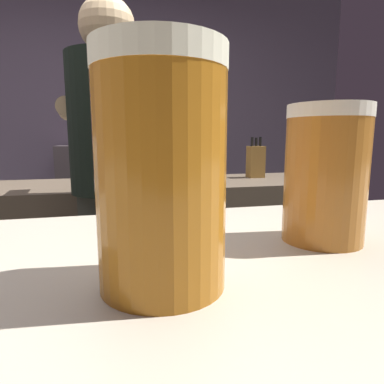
# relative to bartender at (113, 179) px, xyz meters

# --- Properties ---
(wall_back) EXTENTS (5.20, 0.10, 2.70)m
(wall_back) POSITION_rel_bartender_xyz_m (-0.10, 2.00, 0.36)
(wall_back) COLOR #4B4050
(wall_back) RESTS_ON ground
(prep_counter) EXTENTS (2.10, 0.60, 0.91)m
(prep_counter) POSITION_rel_bartender_xyz_m (0.25, 0.46, -0.54)
(prep_counter) COLOR brown
(prep_counter) RESTS_ON ground
(back_shelf) EXTENTS (0.82, 0.36, 1.09)m
(back_shelf) POSITION_rel_bartender_xyz_m (-0.07, 1.72, -0.44)
(back_shelf) COLOR #3C3437
(back_shelf) RESTS_ON ground
(bartender) EXTENTS (0.45, 0.53, 1.71)m
(bartender) POSITION_rel_bartender_xyz_m (0.00, 0.00, 0.00)
(bartender) COLOR #34352F
(bartender) RESTS_ON ground
(knife_block) EXTENTS (0.10, 0.08, 0.26)m
(knife_block) POSITION_rel_bartender_xyz_m (0.89, 0.53, 0.02)
(knife_block) COLOR olive
(knife_block) RESTS_ON prep_counter
(mixing_bowl) EXTENTS (0.21, 0.21, 0.06)m
(mixing_bowl) POSITION_rel_bartender_xyz_m (-0.07, 0.54, -0.05)
(mixing_bowl) COLOR #46688A
(mixing_bowl) RESTS_ON prep_counter
(chefs_knife) EXTENTS (0.24, 0.04, 0.01)m
(chefs_knife) POSITION_rel_bartender_xyz_m (0.28, 0.41, -0.08)
(chefs_knife) COLOR silver
(chefs_knife) RESTS_ON prep_counter
(pint_glass_near) EXTENTS (0.08, 0.08, 0.13)m
(pint_glass_near) POSITION_rel_bartender_xyz_m (0.19, -1.14, 0.14)
(pint_glass_near) COLOR #B16C27
(pint_glass_near) RESTS_ON bar_counter
(pint_glass_far) EXTENTS (0.08, 0.08, 0.15)m
(pint_glass_far) POSITION_rel_bartender_xyz_m (0.03, -1.20, 0.15)
(pint_glass_far) COLOR #AC671A
(pint_glass_far) RESTS_ON bar_counter
(bottle_soy) EXTENTS (0.07, 0.07, 0.20)m
(bottle_soy) POSITION_rel_bartender_xyz_m (-0.09, 1.81, 0.18)
(bottle_soy) COLOR red
(bottle_soy) RESTS_ON back_shelf
(bottle_hot_sauce) EXTENTS (0.05, 0.05, 0.21)m
(bottle_hot_sauce) POSITION_rel_bartender_xyz_m (-0.01, 1.69, 0.18)
(bottle_hot_sauce) COLOR #4F8230
(bottle_hot_sauce) RESTS_ON back_shelf
(bottle_olive_oil) EXTENTS (0.07, 0.07, 0.20)m
(bottle_olive_oil) POSITION_rel_bartender_xyz_m (-0.26, 1.72, 0.18)
(bottle_olive_oil) COLOR red
(bottle_olive_oil) RESTS_ON back_shelf
(bottle_vinegar) EXTENTS (0.05, 0.05, 0.26)m
(bottle_vinegar) POSITION_rel_bartender_xyz_m (0.10, 1.75, 0.20)
(bottle_vinegar) COLOR red
(bottle_vinegar) RESTS_ON back_shelf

